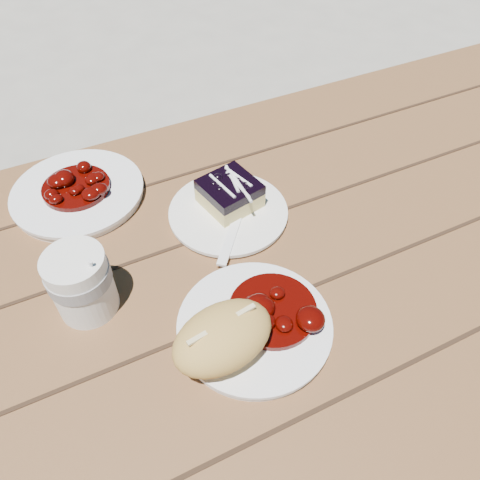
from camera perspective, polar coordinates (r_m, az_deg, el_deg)
name	(u,v)px	position (r m, az deg, el deg)	size (l,w,h in m)	color
ground	(209,455)	(1.37, -3.76, -24.69)	(60.00, 60.00, 0.00)	gray
picnic_table	(193,343)	(0.83, -5.78, -12.41)	(2.00, 1.55, 0.75)	brown
main_plate	(254,326)	(0.64, 1.78, -10.49)	(0.20, 0.20, 0.02)	white
goulash_stew	(273,303)	(0.63, 4.09, -7.73)	(0.12, 0.12, 0.04)	#440502
bread_roll	(223,337)	(0.59, -2.12, -11.78)	(0.13, 0.09, 0.07)	tan
dessert_plate	(228,213)	(0.79, -1.44, 3.32)	(0.19, 0.19, 0.01)	white
blueberry_cake	(230,193)	(0.78, -1.27, 5.74)	(0.10, 0.10, 0.05)	#E2CF7B
fork_dessert	(231,235)	(0.74, -1.08, 0.57)	(0.03, 0.16, 0.01)	white
coffee_cup	(82,284)	(0.67, -18.76, -5.05)	(0.08, 0.08, 0.10)	white
second_plate	(78,193)	(0.86, -19.12, 5.41)	(0.22, 0.22, 0.02)	white
second_stew	(74,181)	(0.85, -19.60, 6.85)	(0.11, 0.11, 0.04)	#440502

